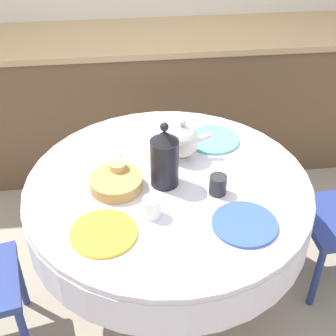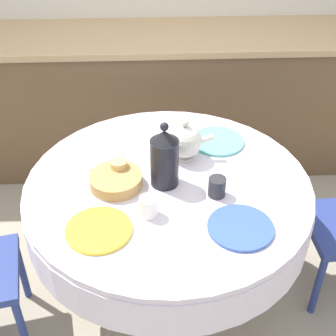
% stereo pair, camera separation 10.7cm
% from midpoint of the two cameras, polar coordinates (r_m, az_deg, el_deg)
% --- Properties ---
extents(ground_plane, '(12.00, 12.00, 0.00)m').
position_cam_midpoint_polar(ground_plane, '(2.59, -1.23, -15.07)').
color(ground_plane, '#9E937F').
extents(kitchen_counter, '(3.24, 0.64, 0.95)m').
position_cam_midpoint_polar(kitchen_counter, '(3.28, -3.50, 8.25)').
color(kitchen_counter, brown).
rests_on(kitchen_counter, ground_plane).
extents(dining_table, '(1.27, 1.27, 0.76)m').
position_cam_midpoint_polar(dining_table, '(2.13, -1.44, -4.47)').
color(dining_table, tan).
rests_on(dining_table, ground_plane).
extents(plate_near_left, '(0.26, 0.26, 0.01)m').
position_cam_midpoint_polar(plate_near_left, '(1.83, -9.53, -7.86)').
color(plate_near_left, yellow).
rests_on(plate_near_left, dining_table).
extents(cup_near_left, '(0.07, 0.07, 0.09)m').
position_cam_midpoint_polar(cup_near_left, '(1.86, -3.61, -4.85)').
color(cup_near_left, white).
rests_on(cup_near_left, dining_table).
extents(plate_near_right, '(0.26, 0.26, 0.01)m').
position_cam_midpoint_polar(plate_near_right, '(1.86, 7.69, -6.82)').
color(plate_near_right, '#3856AD').
rests_on(plate_near_right, dining_table).
extents(cup_near_right, '(0.07, 0.07, 0.09)m').
position_cam_midpoint_polar(cup_near_right, '(1.97, 4.56, -2.08)').
color(cup_near_right, '#28282D').
rests_on(cup_near_right, dining_table).
extents(plate_far_left, '(0.26, 0.26, 0.01)m').
position_cam_midpoint_polar(plate_far_left, '(2.23, -10.59, 1.35)').
color(plate_far_left, white).
rests_on(plate_far_left, dining_table).
extents(cup_far_left, '(0.07, 0.07, 0.09)m').
position_cam_midpoint_polar(cup_far_left, '(2.06, -7.59, -0.37)').
color(cup_far_left, '#DBB766').
rests_on(cup_far_left, dining_table).
extents(plate_far_right, '(0.26, 0.26, 0.01)m').
position_cam_midpoint_polar(plate_far_right, '(2.32, 4.18, 3.48)').
color(plate_far_right, '#60BCB7').
rests_on(plate_far_right, dining_table).
extents(cup_far_right, '(0.07, 0.07, 0.09)m').
position_cam_midpoint_polar(cup_far_right, '(2.20, -0.04, 2.53)').
color(cup_far_right, '#5BA39E').
rests_on(cup_far_right, dining_table).
extents(coffee_carafe, '(0.12, 0.12, 0.31)m').
position_cam_midpoint_polar(coffee_carafe, '(1.97, -1.99, 1.19)').
color(coffee_carafe, black).
rests_on(coffee_carafe, dining_table).
extents(teapot, '(0.22, 0.16, 0.21)m').
position_cam_midpoint_polar(teapot, '(2.15, 0.33, 3.32)').
color(teapot, silver).
rests_on(teapot, dining_table).
extents(bread_basket, '(0.23, 0.23, 0.05)m').
position_cam_midpoint_polar(bread_basket, '(2.02, -7.87, -1.80)').
color(bread_basket, '#AD844C').
rests_on(bread_basket, dining_table).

